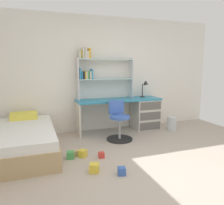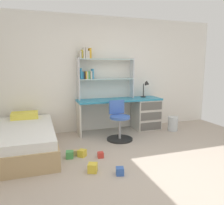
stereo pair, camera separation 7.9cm
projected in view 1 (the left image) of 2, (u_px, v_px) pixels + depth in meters
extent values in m
cube|color=#B2A393|center=(159.00, 176.00, 3.02)|extent=(5.55, 5.84, 0.02)
cube|color=white|center=(104.00, 74.00, 5.08)|extent=(5.55, 0.06, 2.55)
cube|color=teal|center=(119.00, 100.00, 4.97)|extent=(1.90, 0.53, 0.04)
cube|color=beige|center=(145.00, 114.00, 5.25)|extent=(0.57, 0.50, 0.70)
cube|color=beige|center=(78.00, 119.00, 4.72)|extent=(0.03, 0.47, 0.70)
cube|color=#5E5B57|center=(150.00, 126.00, 5.05)|extent=(0.51, 0.01, 0.18)
cube|color=#5E5B57|center=(151.00, 116.00, 5.02)|extent=(0.51, 0.01, 0.18)
cube|color=#5E5B57|center=(151.00, 106.00, 4.98)|extent=(0.51, 0.01, 0.18)
cube|color=silver|center=(78.00, 79.00, 4.73)|extent=(0.02, 0.22, 0.90)
cube|color=silver|center=(131.00, 78.00, 5.14)|extent=(0.02, 0.22, 0.90)
cube|color=silver|center=(105.00, 79.00, 4.94)|extent=(1.22, 0.22, 0.02)
cube|color=silver|center=(105.00, 59.00, 4.86)|extent=(1.22, 0.22, 0.02)
cube|color=#338CBF|center=(80.00, 74.00, 4.72)|extent=(0.03, 0.17, 0.23)
cube|color=#338CBF|center=(82.00, 75.00, 4.74)|extent=(0.03, 0.15, 0.16)
cube|color=#26262D|center=(83.00, 75.00, 4.75)|extent=(0.02, 0.18, 0.16)
cube|color=gold|center=(85.00, 75.00, 4.76)|extent=(0.02, 0.18, 0.16)
cube|color=beige|center=(86.00, 75.00, 4.77)|extent=(0.03, 0.16, 0.16)
cube|color=#4CA559|center=(88.00, 75.00, 4.79)|extent=(0.03, 0.12, 0.17)
cube|color=beige|center=(90.00, 75.00, 4.80)|extent=(0.04, 0.16, 0.17)
cube|color=#338CBF|center=(92.00, 74.00, 4.81)|extent=(0.03, 0.15, 0.22)
cube|color=beige|center=(79.00, 55.00, 4.66)|extent=(0.04, 0.13, 0.15)
cube|color=yellow|center=(81.00, 54.00, 4.67)|extent=(0.02, 0.12, 0.17)
cube|color=beige|center=(83.00, 53.00, 4.68)|extent=(0.04, 0.20, 0.22)
cube|color=beige|center=(85.00, 53.00, 4.69)|extent=(0.04, 0.20, 0.23)
cube|color=beige|center=(87.00, 55.00, 4.71)|extent=(0.04, 0.20, 0.16)
cube|color=gold|center=(89.00, 53.00, 4.72)|extent=(0.04, 0.17, 0.22)
cylinder|color=black|center=(142.00, 97.00, 5.27)|extent=(0.12, 0.12, 0.02)
cylinder|color=black|center=(142.00, 90.00, 5.24)|extent=(0.02, 0.02, 0.30)
cone|color=black|center=(147.00, 84.00, 5.20)|extent=(0.12, 0.11, 0.13)
cylinder|color=black|center=(120.00, 139.00, 4.47)|extent=(0.52, 0.52, 0.03)
cylinder|color=#A5A8AD|center=(120.00, 129.00, 4.44)|extent=(0.05, 0.05, 0.44)
cylinder|color=#3F66BF|center=(120.00, 117.00, 4.40)|extent=(0.40, 0.40, 0.05)
cube|color=#3F66BF|center=(116.00, 107.00, 4.53)|extent=(0.32, 0.04, 0.28)
cube|color=tan|center=(24.00, 144.00, 3.77)|extent=(1.04, 1.88, 0.31)
cube|color=white|center=(23.00, 132.00, 3.73)|extent=(0.98, 1.82, 0.14)
cube|color=#EAD84C|center=(24.00, 116.00, 4.35)|extent=(0.50, 0.32, 0.12)
cylinder|color=silver|center=(172.00, 123.00, 5.11)|extent=(0.22, 0.22, 0.32)
cube|color=#479E51|center=(70.00, 155.00, 3.57)|extent=(0.14, 0.14, 0.12)
cube|color=red|center=(101.00, 155.00, 3.60)|extent=(0.10, 0.10, 0.09)
cube|color=gold|center=(94.00, 168.00, 3.10)|extent=(0.17, 0.17, 0.13)
cube|color=tan|center=(76.00, 153.00, 3.69)|extent=(0.09, 0.09, 0.09)
cube|color=#3860B7|center=(122.00, 171.00, 3.03)|extent=(0.13, 0.13, 0.10)
cube|color=gold|center=(83.00, 153.00, 3.63)|extent=(0.16, 0.16, 0.12)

